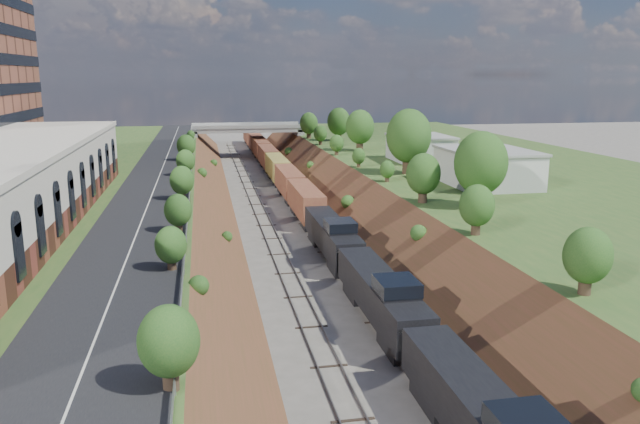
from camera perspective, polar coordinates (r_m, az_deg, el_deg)
platform_left at (r=81.70m, az=-26.95°, el=0.18°), size 44.00×180.00×5.00m
platform_right at (r=89.33m, az=18.16°, el=1.86°), size 44.00×180.00×5.00m
embankment_left at (r=78.90m, az=-11.26°, el=-0.95°), size 10.00×180.00×10.00m
embankment_right at (r=81.61m, az=4.36°, el=-0.30°), size 10.00×180.00×10.00m
rail_left_track at (r=79.21m, az=-5.18°, el=-0.64°), size 1.58×180.00×0.18m
rail_right_track at (r=79.85m, az=-1.47°, el=-0.48°), size 1.58×180.00×0.18m
road at (r=78.10m, az=-14.72°, el=2.53°), size 8.00×180.00×0.10m
guardrail at (r=77.64m, az=-11.73°, el=2.99°), size 0.10×171.00×0.70m
overpass at (r=139.78m, az=-6.69°, el=7.01°), size 24.50×8.30×7.40m
white_building_near at (r=77.27m, az=15.02°, el=3.87°), size 9.00×12.00×4.00m
white_building_far at (r=97.23m, az=9.15°, el=5.70°), size 8.00×10.00×3.60m
tree_right_large at (r=63.44m, az=14.49°, el=4.29°), size 5.25×5.25×7.61m
tree_left_crest at (r=38.45m, az=-13.18°, el=-4.38°), size 2.45×2.45×3.55m
freight_train at (r=99.26m, az=-3.39°, el=3.44°), size 2.75×155.92×4.55m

